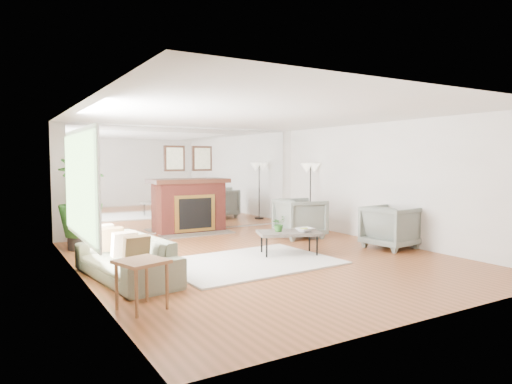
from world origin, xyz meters
TOP-DOWN VIEW (x-y plane):
  - ground at (0.00, 0.00)m, footprint 7.00×7.00m
  - wall_left at (-2.99, 0.00)m, footprint 0.02×7.00m
  - wall_right at (2.99, 0.00)m, footprint 0.02×7.00m
  - wall_back at (0.00, 3.49)m, footprint 6.00×0.02m
  - mirror_panel at (0.00, 3.47)m, footprint 5.40×0.04m
  - window_panel at (-2.96, 0.40)m, footprint 0.04×2.40m
  - fireplace at (0.00, 3.26)m, footprint 1.85×0.83m
  - area_rug at (-0.44, -0.20)m, footprint 2.91×2.17m
  - coffee_table at (0.50, -0.02)m, footprint 1.24×0.97m
  - sofa at (-2.45, -0.17)m, footprint 1.08×2.17m
  - armchair_back at (1.80, 1.42)m, footprint 1.06×1.04m
  - armchair_front at (2.60, -0.47)m, footprint 1.02×0.99m
  - side_table at (-2.65, -1.61)m, footprint 0.63×0.63m
  - potted_ficus at (-2.60, 2.48)m, footprint 1.06×1.06m
  - floor_lamp at (2.70, 2.23)m, footprint 0.53×0.30m
  - tabletop_plant at (0.33, 0.06)m, footprint 0.31×0.29m
  - fruit_bowl at (0.71, -0.19)m, footprint 0.33×0.33m
  - book at (0.86, 0.06)m, footprint 0.20×0.27m

SIDE VIEW (x-z plane):
  - ground at x=0.00m, z-range 0.00..0.00m
  - area_rug at x=-0.44m, z-range 0.00..0.03m
  - sofa at x=-2.45m, z-range 0.00..0.61m
  - coffee_table at x=0.50m, z-range 0.18..0.62m
  - armchair_front at x=2.60m, z-range 0.00..0.83m
  - armchair_back at x=1.80m, z-range 0.00..0.87m
  - book at x=0.86m, z-range 0.44..0.46m
  - fruit_bowl at x=0.71m, z-range 0.44..0.51m
  - side_table at x=-2.65m, z-range 0.20..0.77m
  - tabletop_plant at x=0.33m, z-range 0.44..0.72m
  - fireplace at x=0.00m, z-range -0.37..1.68m
  - potted_ficus at x=-2.60m, z-range 0.06..1.83m
  - wall_left at x=-2.99m, z-range 0.00..2.50m
  - wall_right at x=2.99m, z-range 0.00..2.50m
  - wall_back at x=0.00m, z-range 0.00..2.50m
  - mirror_panel at x=0.00m, z-range 0.05..2.45m
  - window_panel at x=-2.96m, z-range 0.60..2.10m
  - floor_lamp at x=2.70m, z-range 0.58..2.21m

